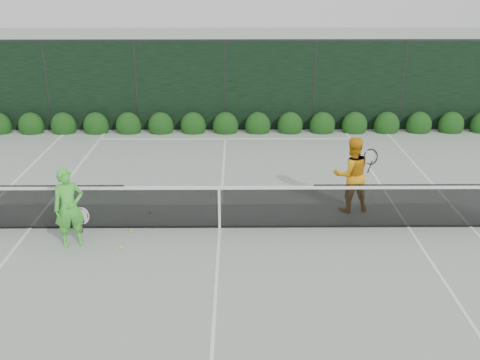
{
  "coord_description": "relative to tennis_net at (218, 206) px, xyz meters",
  "views": [
    {
      "loc": [
        0.37,
        -10.4,
        5.31
      ],
      "look_at": [
        0.45,
        0.3,
        1.0
      ],
      "focal_mm": 40.0,
      "sensor_mm": 36.0,
      "label": 1
    }
  ],
  "objects": [
    {
      "name": "ground",
      "position": [
        0.02,
        0.0,
        -0.53
      ],
      "size": [
        80.0,
        80.0,
        0.0
      ],
      "primitive_type": "plane",
      "color": "gray",
      "rests_on": "ground"
    },
    {
      "name": "tennis_net",
      "position": [
        0.0,
        0.0,
        0.0
      ],
      "size": [
        12.9,
        0.1,
        1.07
      ],
      "color": "black",
      "rests_on": "ground"
    },
    {
      "name": "player_woman",
      "position": [
        -2.95,
        -0.71,
        0.29
      ],
      "size": [
        0.71,
        0.61,
        1.65
      ],
      "rotation": [
        0.0,
        0.0,
        0.44
      ],
      "color": "#49CD3C",
      "rests_on": "ground"
    },
    {
      "name": "player_man",
      "position": [
        3.01,
        0.91,
        0.36
      ],
      "size": [
        0.98,
        0.79,
        1.77
      ],
      "rotation": [
        0.0,
        0.0,
        3.3
      ],
      "color": "orange",
      "rests_on": "ground"
    },
    {
      "name": "court_lines",
      "position": [
        0.02,
        0.0,
        -0.53
      ],
      "size": [
        11.03,
        23.83,
        0.01
      ],
      "color": "white",
      "rests_on": "ground"
    },
    {
      "name": "windscreen_fence",
      "position": [
        0.02,
        -2.71,
        0.98
      ],
      "size": [
        32.0,
        21.07,
        3.06
      ],
      "color": "black",
      "rests_on": "ground"
    },
    {
      "name": "hedge_row",
      "position": [
        0.02,
        7.15,
        -0.3
      ],
      "size": [
        31.66,
        0.65,
        0.94
      ],
      "color": "#0F340E",
      "rests_on": "ground"
    },
    {
      "name": "tennis_balls",
      "position": [
        -1.8,
        -0.13,
        -0.5
      ],
      "size": [
        0.4,
        1.75,
        0.07
      ],
      "color": "#BAE633",
      "rests_on": "ground"
    }
  ]
}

